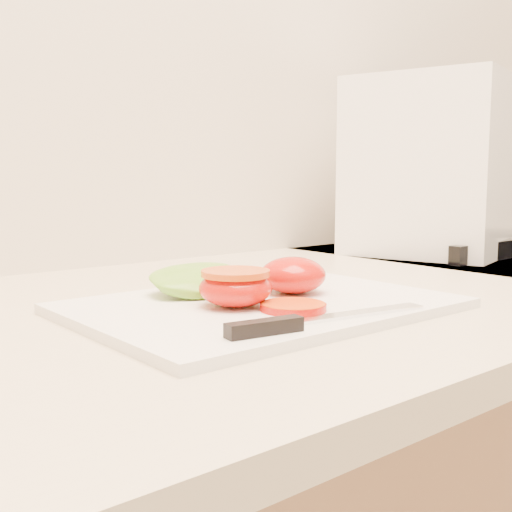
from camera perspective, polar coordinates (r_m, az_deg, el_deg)
cutting_board at (r=0.65m, az=0.56°, el=-4.43°), size 0.37×0.27×0.01m
tomato_half_dome at (r=0.69m, az=3.29°, el=-1.70°), size 0.07×0.07×0.04m
tomato_half_cut at (r=0.62m, az=-1.83°, el=-2.72°), size 0.07×0.07×0.04m
tomato_slice_0 at (r=0.61m, az=3.33°, el=-4.52°), size 0.06×0.06×0.01m
lettuce_leaf_0 at (r=0.70m, az=-4.45°, el=-2.18°), size 0.15×0.11×0.03m
knife at (r=0.55m, az=4.39°, el=-5.80°), size 0.22×0.04×0.01m
appliance at (r=1.14m, az=15.07°, el=7.65°), size 0.26×0.30×0.30m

